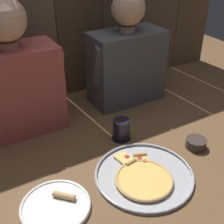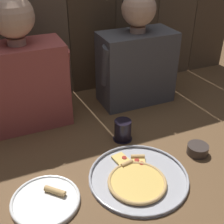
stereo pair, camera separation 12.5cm
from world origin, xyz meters
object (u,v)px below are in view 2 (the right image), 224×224
at_px(dipping_bowl, 198,149).
at_px(diner_right, 137,56).
at_px(drinking_glass, 123,130).
at_px(diner_left, 22,70).
at_px(pizza_tray, 138,178).
at_px(dinner_plate, 46,200).

height_order(dipping_bowl, diner_right, diner_right).
relative_size(drinking_glass, diner_left, 0.16).
bearing_deg(dipping_bowl, pizza_tray, -172.58).
bearing_deg(dinner_plate, drinking_glass, 29.74).
relative_size(drinking_glass, diner_right, 0.16).
relative_size(pizza_tray, drinking_glass, 3.98).
bearing_deg(diner_right, drinking_glass, -125.49).
distance_m(dipping_bowl, diner_right, 0.59).
bearing_deg(diner_right, diner_left, 179.96).
bearing_deg(drinking_glass, diner_left, 139.62).
relative_size(pizza_tray, dinner_plate, 1.57).
xyz_separation_m(dinner_plate, diner_right, (0.64, 0.55, 0.26)).
height_order(dinner_plate, diner_right, diner_right).
xyz_separation_m(pizza_tray, dipping_bowl, (0.31, 0.04, 0.01)).
height_order(dipping_bowl, diner_left, diner_left).
bearing_deg(drinking_glass, pizza_tray, -102.47).
xyz_separation_m(dinner_plate, dipping_bowl, (0.67, 0.01, 0.01)).
xyz_separation_m(pizza_tray, diner_left, (-0.31, 0.58, 0.28)).
relative_size(diner_left, diner_right, 1.05).
bearing_deg(dipping_bowl, diner_left, 139.09).
xyz_separation_m(drinking_glass, dipping_bowl, (0.25, -0.23, -0.02)).
height_order(diner_left, diner_right, diner_left).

